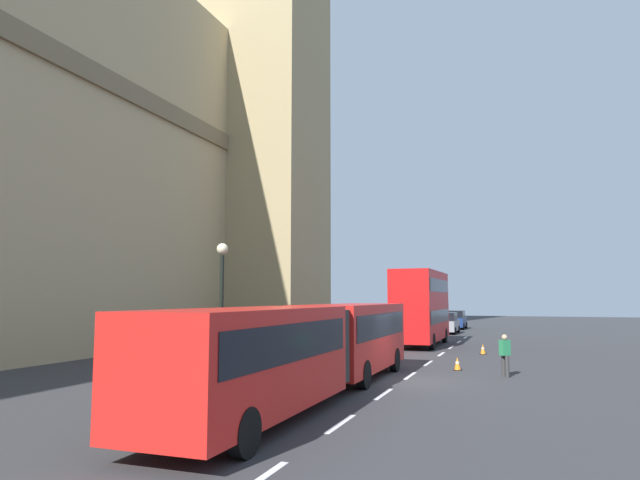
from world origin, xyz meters
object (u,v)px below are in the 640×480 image
Objects in this scene: sedan_trailing at (456,320)px; traffic_cone_middle at (483,349)px; traffic_cone_west at (457,364)px; sedan_lead at (447,323)px; street_lamp at (221,300)px; articulated_bus at (313,342)px; double_decker_bus at (421,304)px; pedestrian_near_cones at (505,354)px.

traffic_cone_middle is (-25.43, -4.26, -0.63)m from sedan_trailing.
sedan_trailing is 33.16m from traffic_cone_west.
street_lamp is at bearing 171.89° from sedan_lead.
sedan_trailing is 7.59× the size of traffic_cone_middle.
articulated_bus is 41.28m from sedan_trailing.
articulated_bus is 3.20× the size of street_lamp.
double_decker_bus is 20.91m from sedan_trailing.
traffic_cone_west is at bearing -163.37° from double_decker_bus.
sedan_trailing is at bearing 6.36° from traffic_cone_west.
double_decker_bus is 15.58× the size of traffic_cone_middle.
articulated_bus is 9.96× the size of pedestrian_near_cones.
street_lamp is (-18.50, 4.50, 0.35)m from double_decker_bus.
articulated_bus is at bearing -179.99° from double_decker_bus.
traffic_cone_west is at bearing -51.87° from street_lamp.
articulated_bus is 29.03× the size of traffic_cone_west.
articulated_bus is at bearing -179.92° from sedan_trailing.
street_lamp is at bearing 66.70° from articulated_bus.
traffic_cone_west is at bearing 175.56° from traffic_cone_middle.
street_lamp is (1.94, 4.51, 1.31)m from articulated_bus.
sedan_trailing is 39.64m from street_lamp.
sedan_trailing is (7.73, 0.05, 0.00)m from sedan_lead.
traffic_cone_middle is (-17.70, -4.21, -0.63)m from sedan_lead.
traffic_cone_middle is 9.15m from pedestrian_near_cones.
sedan_lead reaches higher than traffic_cone_west.
sedan_lead is 7.59× the size of traffic_cone_middle.
street_lamp is at bearing 173.54° from sedan_trailing.
street_lamp reaches higher than articulated_bus.
traffic_cone_west is 1.00× the size of traffic_cone_middle.
sedan_lead is (33.54, 0.01, -0.83)m from articulated_bus.
sedan_lead is 0.83× the size of street_lamp.
double_decker_bus reaches higher than pedestrian_near_cones.
sedan_trailing is 7.59× the size of traffic_cone_west.
double_decker_bus reaches higher than traffic_cone_west.
articulated_bus reaches higher than sedan_lead.
traffic_cone_west is at bearing -173.64° from sedan_trailing.
traffic_cone_middle is at bearing 9.19° from pedestrian_near_cones.
street_lamp is 11.48m from pedestrian_near_cones.
street_lamp reaches higher than pedestrian_near_cones.
sedan_trailing is 0.83× the size of street_lamp.
articulated_bus is 9.19m from traffic_cone_west.
sedan_lead is at bearing 0.02° from double_decker_bus.
double_decker_bus is 2.05× the size of sedan_lead.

